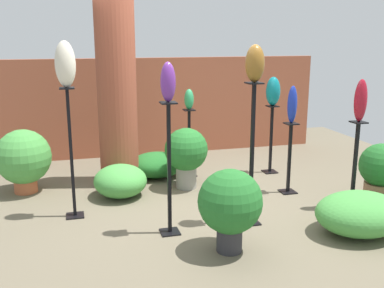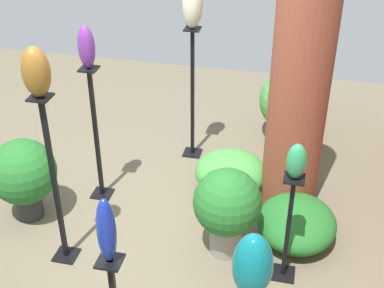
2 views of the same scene
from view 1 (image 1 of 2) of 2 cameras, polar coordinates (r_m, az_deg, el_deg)
ground_plane at (r=5.55m, az=1.92°, el=-7.90°), size 8.00×8.00×0.00m
brick_wall_back at (r=7.86m, az=-3.80°, el=4.80°), size 5.60×0.12×1.67m
brick_pillar at (r=6.23m, az=-9.52°, el=6.44°), size 0.53×0.53×2.55m
pedestal_bronze at (r=4.88m, az=7.60°, el=-2.06°), size 0.20×0.20×1.56m
pedestal_jade at (r=6.61m, az=-0.37°, el=-0.25°), size 0.20×0.20×1.00m
pedestal_cobalt at (r=6.03m, az=12.24°, el=-2.19°), size 0.20×0.20×0.94m
pedestal_ruby at (r=5.66m, az=19.93°, el=-3.10°), size 0.20×0.20×1.07m
pedestal_ivory at (r=5.21m, az=-15.06°, el=-1.82°), size 0.20×0.20×1.49m
pedestal_teal at (r=6.86m, az=9.99°, el=0.19°), size 0.20×0.20×1.03m
pedestal_violet at (r=4.62m, az=-2.91°, el=-3.91°), size 0.20×0.20×1.40m
art_vase_bronze at (r=4.71m, az=7.99°, el=10.10°), size 0.20×0.21×0.39m
art_vase_jade at (r=6.47m, az=-0.38°, el=5.70°), size 0.14×0.15×0.29m
art_vase_cobalt at (r=5.87m, az=12.61°, el=4.92°), size 0.12×0.12×0.48m
art_vase_ruby at (r=5.49m, az=20.62°, el=5.19°), size 0.15×0.14×0.49m
art_vase_ivory at (r=5.04m, az=-15.79°, el=9.73°), size 0.22×0.20×0.50m
art_vase_teal at (r=6.73m, az=10.26°, el=6.60°), size 0.21×0.22×0.42m
art_vase_violet at (r=4.43m, az=-3.06°, el=7.86°), size 0.15×0.15×0.39m
potted_plant_mid_left at (r=4.30m, az=4.86°, el=-7.56°), size 0.62×0.62×0.82m
potted_plant_front_right at (r=6.03m, az=22.85°, el=-3.07°), size 0.54×0.54×0.75m
potted_plant_back_center at (r=6.06m, az=-0.74°, el=-1.07°), size 0.59×0.59×0.83m
potted_plant_near_pillar at (r=6.29m, az=-20.63°, el=-1.68°), size 0.72×0.72×0.85m
foliage_bed_east at (r=5.07m, az=20.54°, el=-8.26°), size 0.95×0.79×0.44m
foliage_bed_west at (r=6.64m, az=-4.54°, el=-2.64°), size 0.79×0.71×0.36m
foliage_bed_rear at (r=5.89m, az=-9.09°, el=-4.64°), size 0.68×0.73×0.41m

